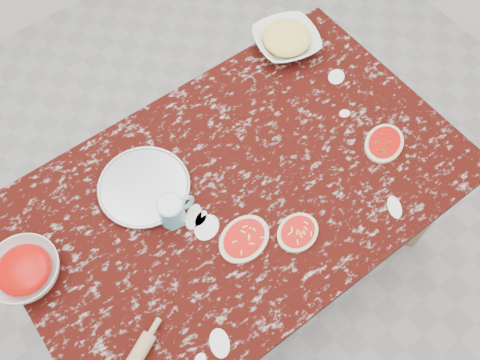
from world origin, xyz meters
name	(u,v)px	position (x,y,z in m)	size (l,w,h in m)	color
ground	(240,259)	(0.00, 0.00, 0.00)	(4.00, 4.00, 0.00)	gray
worktable	(240,197)	(0.00, 0.00, 0.67)	(1.60, 1.00, 0.75)	black
pizza_tray	(144,187)	(-0.27, 0.20, 0.76)	(0.32, 0.32, 0.01)	#B2B2B7
sauce_bowl	(25,271)	(-0.74, 0.15, 0.79)	(0.23, 0.23, 0.07)	white
cheese_bowl	(286,41)	(0.54, 0.41, 0.78)	(0.26, 0.26, 0.06)	white
flour_mug	(172,210)	(-0.25, 0.04, 0.80)	(0.13, 0.09, 0.11)	#5CB2D0
pizza_left	(244,239)	(-0.11, -0.17, 0.76)	(0.21, 0.18, 0.02)	beige
pizza_mid	(298,232)	(0.05, -0.26, 0.76)	(0.17, 0.15, 0.02)	beige
pizza_right	(384,143)	(0.53, -0.18, 0.76)	(0.21, 0.19, 0.02)	beige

